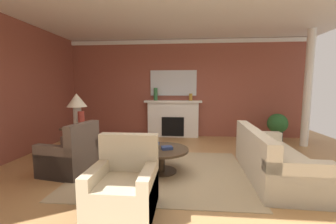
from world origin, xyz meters
The scene contains 21 objects.
ground_plane centered at (0.00, 0.00, 0.00)m, with size 9.41×9.41×0.00m, color tan.
wall_fireplace centered at (0.00, 2.99, 1.54)m, with size 7.83×0.12×3.08m, color brown.
wall_window centered at (-3.68, 0.30, 1.54)m, with size 0.12×6.46×3.08m, color brown.
ceiling_panel centered at (0.00, 0.30, 3.11)m, with size 7.83×6.46×0.06m, color white.
crown_moulding centered at (0.00, 2.91, 3.00)m, with size 7.83×0.08×0.12m, color white.
area_rug centered at (-0.33, -0.16, 0.01)m, with size 3.10×2.49×0.01m, color tan.
fireplace centered at (-0.30, 2.78, 0.55)m, with size 1.80×0.35×1.17m.
mantel_mirror centered at (-0.30, 2.90, 1.72)m, with size 1.47×0.04×0.80m, color silver.
sofa centered at (1.61, -0.22, 0.30)m, with size 0.99×2.14×0.85m.
armchair_near_window centered at (-2.00, -0.35, 0.31)m, with size 0.93×0.93×0.95m.
armchair_facing_fireplace centered at (-0.66, -1.48, 0.31)m, with size 0.80×0.80×0.95m.
coffee_table centered at (-0.33, -0.16, 0.34)m, with size 1.00×1.00×0.45m.
side_table centered at (-2.32, 0.58, 0.40)m, with size 0.56×0.56×0.70m.
table_lamp centered at (-2.32, 0.58, 1.22)m, with size 0.44×0.44×0.75m.
vase_mantel_left centered at (-0.85, 2.73, 1.37)m, with size 0.12×0.12×0.40m, color #33703D.
vase_mantel_right centered at (0.25, 2.73, 1.28)m, with size 0.11×0.11×0.22m, color #B7892D.
vase_on_side_table centered at (-2.17, 0.46, 0.88)m, with size 0.14×0.14×0.36m, color #9E3328.
book_red_cover centered at (-0.23, -0.20, 0.48)m, with size 0.20×0.14×0.06m, color navy.
book_art_folio centered at (-0.49, -0.15, 0.54)m, with size 0.18×0.16×0.06m, color navy.
potted_plant centered at (2.73, 2.32, 0.49)m, with size 0.56×0.56×0.83m.
column_white centered at (3.31, 1.99, 1.54)m, with size 0.20×0.20×3.08m, color white.
Camera 1 is at (0.13, -4.06, 1.59)m, focal length 23.20 mm.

